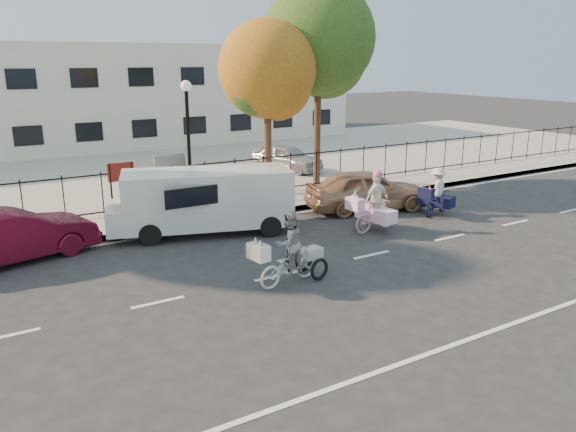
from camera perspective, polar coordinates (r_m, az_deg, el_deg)
ground at (r=13.88m, az=-1.19°, el=-6.14°), size 120.00×120.00×0.00m
road_markings at (r=13.88m, az=-1.19°, el=-6.12°), size 60.00×9.52×0.01m
curb at (r=18.18m, az=-9.16°, el=-0.77°), size 60.00×0.10×0.15m
sidewalk at (r=19.12m, az=-10.35°, el=0.00°), size 60.00×2.20×0.15m
parking_lot at (r=27.43m, az=-17.08°, el=4.31°), size 60.00×15.60×0.15m
iron_fence at (r=19.93m, az=-11.61°, el=3.02°), size 58.00×0.06×1.50m
building at (r=36.81m, az=-21.44°, el=11.27°), size 34.00×10.00×6.00m
lamppost at (r=19.37m, az=-10.16°, el=9.38°), size 0.36×0.36×4.33m
street_sign at (r=18.92m, az=-16.56°, el=3.62°), size 0.85×0.06×1.80m
zebra_trike at (r=13.24m, az=0.07°, el=-4.08°), size 2.08×0.99×1.78m
unicorn_bike at (r=17.43m, az=8.86°, el=0.71°), size 1.93×1.36×1.93m
bull_bike at (r=19.76m, az=14.82°, el=1.96°), size 1.80×1.27×1.62m
white_van at (r=17.12m, az=-8.45°, el=1.70°), size 5.87×3.27×1.94m
red_sedan at (r=16.34m, az=-26.21°, el=-1.81°), size 4.49×2.45×1.40m
gold_sedan at (r=19.86m, az=8.01°, el=2.65°), size 4.58×2.70×1.46m
lot_car_c at (r=23.59m, az=-11.90°, el=4.55°), size 2.19×3.78×1.18m
lot_car_d at (r=26.06m, az=-0.11°, el=5.95°), size 2.56×3.82×1.21m
tree_mid at (r=21.26m, az=-1.86°, el=14.21°), size 3.62×3.60×6.60m
tree_east at (r=23.16m, az=3.33°, el=17.06°), size 4.46×4.46×8.18m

